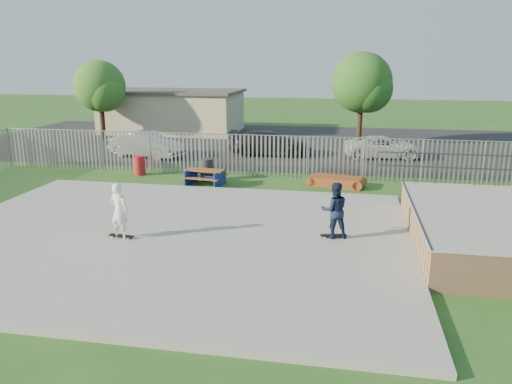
% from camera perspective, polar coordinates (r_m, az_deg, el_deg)
% --- Properties ---
extents(ground, '(120.00, 120.00, 0.00)m').
position_cam_1_polar(ground, '(16.05, -10.00, -5.20)').
color(ground, '#28571E').
rests_on(ground, ground).
extents(concrete_slab, '(15.00, 12.00, 0.15)m').
position_cam_1_polar(concrete_slab, '(16.02, -10.01, -4.94)').
color(concrete_slab, '#979792').
rests_on(concrete_slab, ground).
extents(quarter_pipe, '(5.50, 7.05, 2.19)m').
position_cam_1_polar(quarter_pipe, '(16.41, 24.35, -3.83)').
color(quarter_pipe, tan).
rests_on(quarter_pipe, ground).
extents(fence, '(26.04, 16.02, 2.00)m').
position_cam_1_polar(fence, '(19.70, -2.79, 1.82)').
color(fence, gray).
rests_on(fence, ground).
extents(picnic_table, '(1.86, 1.60, 0.71)m').
position_cam_1_polar(picnic_table, '(22.43, -5.82, 1.71)').
color(picnic_table, brown).
rests_on(picnic_table, ground).
extents(funbox, '(2.28, 1.49, 0.42)m').
position_cam_1_polar(funbox, '(22.47, 9.15, 1.21)').
color(funbox, brown).
rests_on(funbox, ground).
extents(trash_bin_red, '(0.56, 0.56, 0.93)m').
position_cam_1_polar(trash_bin_red, '(24.96, -13.18, 2.97)').
color(trash_bin_red, '#A4191E').
rests_on(trash_bin_red, ground).
extents(trash_bin_grey, '(0.61, 0.61, 1.02)m').
position_cam_1_polar(trash_bin_grey, '(23.30, -5.65, 2.57)').
color(trash_bin_grey, '#28282B').
rests_on(trash_bin_grey, ground).
extents(parking_lot, '(40.00, 18.00, 0.02)m').
position_cam_1_polar(parking_lot, '(33.97, 1.16, 5.67)').
color(parking_lot, black).
rests_on(parking_lot, ground).
extents(car_silver, '(4.64, 2.58, 1.45)m').
position_cam_1_polar(car_silver, '(29.37, -12.44, 5.32)').
color(car_silver, silver).
rests_on(car_silver, parking_lot).
extents(car_dark, '(4.97, 2.31, 1.41)m').
position_cam_1_polar(car_dark, '(29.36, 1.66, 5.62)').
color(car_dark, black).
rests_on(car_dark, parking_lot).
extents(car_white, '(4.64, 2.54, 1.23)m').
position_cam_1_polar(car_white, '(29.39, 14.39, 5.00)').
color(car_white, silver).
rests_on(car_white, parking_lot).
extents(building, '(10.40, 6.40, 3.20)m').
position_cam_1_polar(building, '(39.63, -9.49, 9.12)').
color(building, beige).
rests_on(building, ground).
extents(tree_left, '(3.53, 3.53, 5.44)m').
position_cam_1_polar(tree_left, '(36.91, -17.42, 11.44)').
color(tree_left, '#43281B').
rests_on(tree_left, ground).
extents(tree_mid, '(3.87, 3.87, 5.97)m').
position_cam_1_polar(tree_mid, '(33.41, 11.99, 12.12)').
color(tree_mid, '#3D2B18').
rests_on(tree_mid, ground).
extents(skateboard_a, '(0.82, 0.40, 0.08)m').
position_cam_1_polar(skateboard_a, '(15.62, 8.84, -4.98)').
color(skateboard_a, black).
rests_on(skateboard_a, concrete_slab).
extents(skateboard_b, '(0.82, 0.29, 0.08)m').
position_cam_1_polar(skateboard_b, '(15.94, -15.15, -4.93)').
color(skateboard_b, black).
rests_on(skateboard_b, concrete_slab).
extents(skater_navy, '(0.99, 0.85, 1.74)m').
position_cam_1_polar(skater_navy, '(15.36, 8.96, -2.06)').
color(skater_navy, '#121C39').
rests_on(skater_navy, concrete_slab).
extents(skater_white, '(0.72, 0.58, 1.74)m').
position_cam_1_polar(skater_white, '(15.68, -15.35, -2.07)').
color(skater_white, white).
rests_on(skater_white, concrete_slab).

